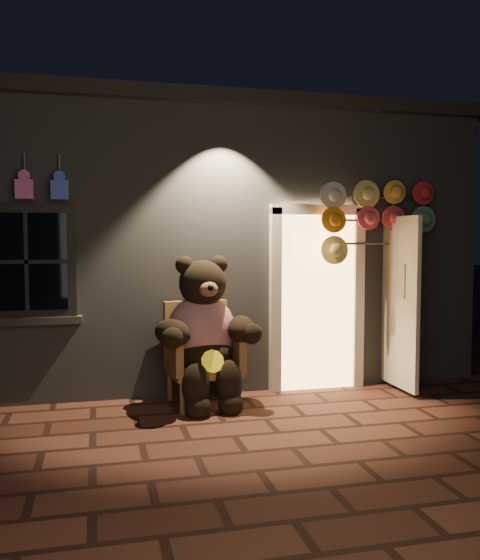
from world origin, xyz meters
name	(u,v)px	position (x,y,z in m)	size (l,w,h in m)	color
ground	(234,436)	(0.00, 0.00, 0.00)	(60.00, 60.00, 0.00)	#582F22
shop_building	(175,242)	(0.00, 3.99, 1.74)	(7.30, 5.95, 3.51)	slate
wicker_armchair	(201,353)	(-0.09, 1.19, 0.55)	(0.82, 0.75, 1.10)	#B57E46
teddy_bear	(204,333)	(-0.08, 1.05, 0.78)	(1.19, 0.97, 1.64)	#A81120
hat_rack	(375,215)	(2.00, 1.28, 2.07)	(1.40, 0.22, 2.48)	#59595E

